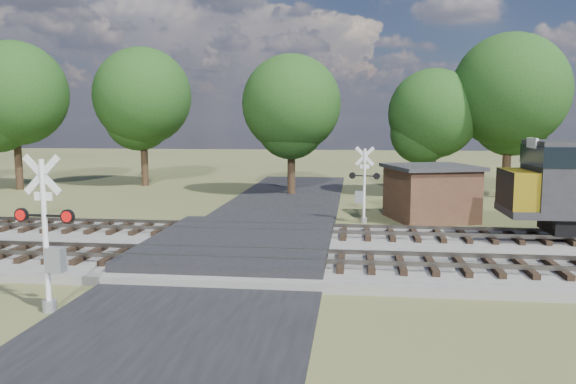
# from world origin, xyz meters

# --- Properties ---
(ground) EXTENTS (160.00, 160.00, 0.00)m
(ground) POSITION_xyz_m (0.00, 0.00, 0.00)
(ground) COLOR #444C28
(ground) RESTS_ON ground
(ballast_bed) EXTENTS (140.00, 10.00, 0.30)m
(ballast_bed) POSITION_xyz_m (10.00, 0.50, 0.15)
(ballast_bed) COLOR gray
(ballast_bed) RESTS_ON ground
(road) EXTENTS (7.00, 60.00, 0.08)m
(road) POSITION_xyz_m (0.00, 0.00, 0.04)
(road) COLOR black
(road) RESTS_ON ground
(crossing_panel) EXTENTS (7.00, 9.00, 0.62)m
(crossing_panel) POSITION_xyz_m (0.00, 0.50, 0.32)
(crossing_panel) COLOR #262628
(crossing_panel) RESTS_ON ground
(track_near) EXTENTS (140.00, 2.60, 0.33)m
(track_near) POSITION_xyz_m (3.12, -2.00, 0.41)
(track_near) COLOR black
(track_near) RESTS_ON ballast_bed
(track_far) EXTENTS (140.00, 2.60, 0.33)m
(track_far) POSITION_xyz_m (3.12, 3.00, 0.41)
(track_far) COLOR black
(track_far) RESTS_ON ballast_bed
(crossing_signal_near) EXTENTS (1.72, 0.37, 4.27)m
(crossing_signal_near) POSITION_xyz_m (-3.68, -6.91, 1.78)
(crossing_signal_near) COLOR silver
(crossing_signal_near) RESTS_ON ground
(crossing_signal_far) EXTENTS (1.56, 0.37, 3.88)m
(crossing_signal_far) POSITION_xyz_m (4.84, 7.62, 1.61)
(crossing_signal_far) COLOR silver
(crossing_signal_far) RESTS_ON ground
(equipment_shed) EXTENTS (5.27, 5.27, 2.87)m
(equipment_shed) POSITION_xyz_m (8.37, 8.95, 1.45)
(equipment_shed) COLOR #45271D
(equipment_shed) RESTS_ON ground
(treeline) EXTENTS (83.73, 11.63, 11.51)m
(treeline) POSITION_xyz_m (6.76, 19.71, 6.68)
(treeline) COLOR black
(treeline) RESTS_ON ground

